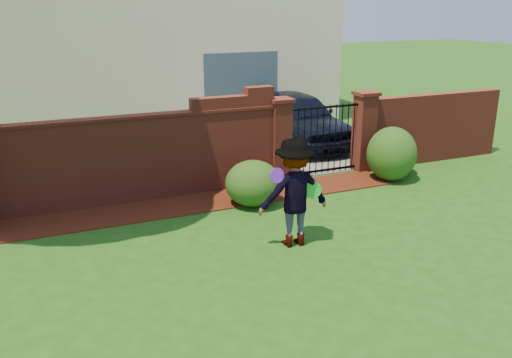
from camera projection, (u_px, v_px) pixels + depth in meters
name	position (u px, v px, depth m)	size (l,w,h in m)	color
ground	(249.00, 282.00, 7.92)	(80.00, 80.00, 0.01)	#1D4A12
mulch_bed	(136.00, 212.00, 10.48)	(11.10, 1.08, 0.03)	#38140A
brick_wall	(70.00, 164.00, 10.37)	(8.70, 0.31, 2.16)	maroon
brick_wall_return	(431.00, 128.00, 13.63)	(4.00, 0.25, 1.70)	maroon
pillar_left	(280.00, 140.00, 12.02)	(0.50, 0.50, 1.88)	maroon
pillar_right	(364.00, 131.00, 12.84)	(0.50, 0.50, 1.88)	maroon
iron_gate	(323.00, 140.00, 12.46)	(1.78, 0.03, 1.60)	black
driveway	(254.00, 137.00, 16.22)	(3.20, 8.00, 0.01)	slate
house	(136.00, 24.00, 17.79)	(12.40, 6.40, 6.30)	beige
car	(301.00, 120.00, 15.13)	(1.74, 4.33, 1.47)	black
shrub_left	(253.00, 183.00, 10.75)	(1.11, 1.11, 0.91)	#174615
shrub_middle	(392.00, 154.00, 12.22)	(1.11, 1.11, 1.22)	#174615
shrub_right	(396.00, 157.00, 12.74)	(0.88, 0.88, 0.79)	#174615
man	(295.00, 193.00, 8.84)	(1.17, 0.67, 1.81)	gray
frisbee_purple	(277.00, 175.00, 8.39)	(0.24, 0.24, 0.02)	#6A20CC
frisbee_green	(313.00, 190.00, 8.78)	(0.28, 0.28, 0.03)	green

